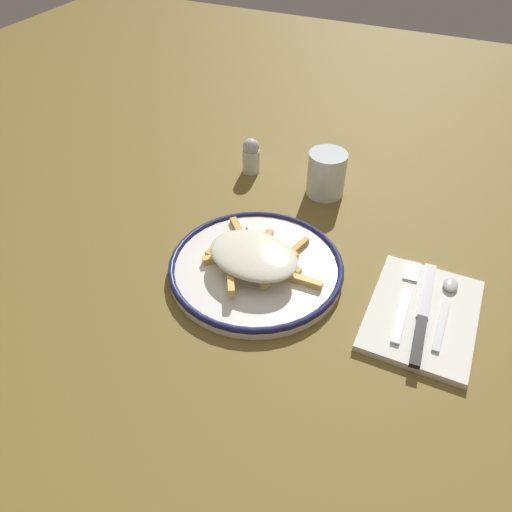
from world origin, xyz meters
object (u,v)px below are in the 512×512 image
object	(u,v)px
plate	(256,267)
napkin	(422,314)
salt_shaker	(251,156)
spoon	(447,300)
fries_heap	(255,256)
water_glass	(326,174)
fork	(405,299)
knife	(422,320)

from	to	relation	value
plate	napkin	xyz separation A→B (m)	(0.26, 0.02, -0.01)
salt_shaker	spoon	bearing A→B (deg)	-27.53
plate	napkin	distance (m)	0.26
fries_heap	napkin	distance (m)	0.26
fries_heap	water_glass	distance (m)	0.27
spoon	salt_shaker	distance (m)	0.48
fork	salt_shaker	size ratio (longest dim) A/B	2.42
plate	water_glass	world-z (taller)	water_glass
fries_heap	knife	bearing A→B (deg)	0.29
knife	spoon	bearing A→B (deg)	63.75
knife	water_glass	world-z (taller)	water_glass
plate	salt_shaker	distance (m)	0.30
fries_heap	napkin	bearing A→B (deg)	4.45
napkin	spoon	size ratio (longest dim) A/B	1.34
plate	spoon	xyz separation A→B (m)	(0.29, 0.05, 0.00)
knife	salt_shaker	bearing A→B (deg)	145.31
fork	salt_shaker	xyz separation A→B (m)	(-0.37, 0.24, 0.02)
knife	salt_shaker	size ratio (longest dim) A/B	2.88
plate	fries_heap	bearing A→B (deg)	-85.62
fork	salt_shaker	distance (m)	0.44
water_glass	salt_shaker	xyz separation A→B (m)	(-0.16, 0.01, -0.01)
fork	spoon	bearing A→B (deg)	21.91
fork	fries_heap	bearing A→B (deg)	-172.00
fork	water_glass	size ratio (longest dim) A/B	2.06
napkin	fries_heap	bearing A→B (deg)	-175.55
fries_heap	fork	size ratio (longest dim) A/B	1.13
plate	salt_shaker	bearing A→B (deg)	116.55
plate	fork	distance (m)	0.23
spoon	water_glass	distance (m)	0.33
spoon	fork	bearing A→B (deg)	-158.09
water_glass	plate	bearing A→B (deg)	-95.98
fries_heap	salt_shaker	distance (m)	0.31
plate	knife	size ratio (longest dim) A/B	1.32
fork	spoon	distance (m)	0.06
napkin	water_glass	bearing A→B (deg)	133.52
fries_heap	water_glass	bearing A→B (deg)	84.21
fork	salt_shaker	bearing A→B (deg)	146.42
plate	salt_shaker	world-z (taller)	salt_shaker
knife	salt_shaker	xyz separation A→B (m)	(-0.40, 0.27, 0.02)
plate	salt_shaker	xyz separation A→B (m)	(-0.13, 0.27, 0.03)
salt_shaker	fries_heap	bearing A→B (deg)	-63.80
fries_heap	fork	xyz separation A→B (m)	(0.23, 0.03, -0.03)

